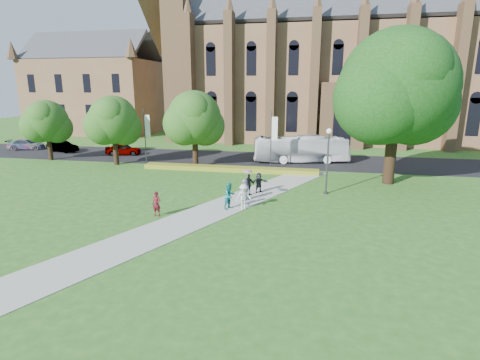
% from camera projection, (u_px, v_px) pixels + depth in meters
% --- Properties ---
extents(ground, '(160.00, 160.00, 0.00)m').
position_uv_depth(ground, '(214.00, 214.00, 25.32)').
color(ground, '#2A5A1B').
rests_on(ground, ground).
extents(road, '(160.00, 10.00, 0.02)m').
position_uv_depth(road, '(258.00, 159.00, 44.35)').
color(road, black).
rests_on(road, ground).
extents(footpath, '(15.58, 28.54, 0.04)m').
position_uv_depth(footpath, '(218.00, 209.00, 26.26)').
color(footpath, '#B2B2A8').
rests_on(footpath, ground).
extents(flower_hedge, '(18.00, 1.40, 0.45)m').
position_uv_depth(flower_hedge, '(229.00, 169.00, 38.21)').
color(flower_hedge, '#AC9C22').
rests_on(flower_hedge, ground).
extents(cathedral, '(52.60, 18.25, 28.00)m').
position_uv_depth(cathedral, '(342.00, 57.00, 58.10)').
color(cathedral, brown).
rests_on(cathedral, ground).
extents(building_west, '(22.00, 14.00, 18.30)m').
position_uv_depth(building_west, '(96.00, 83.00, 69.57)').
color(building_west, brown).
rests_on(building_west, ground).
extents(streetlamp, '(0.44, 0.44, 5.24)m').
position_uv_depth(streetlamp, '(328.00, 153.00, 29.28)').
color(streetlamp, '#38383D').
rests_on(streetlamp, ground).
extents(large_tree, '(9.60, 9.60, 13.20)m').
position_uv_depth(large_tree, '(397.00, 87.00, 31.30)').
color(large_tree, '#332114').
rests_on(large_tree, ground).
extents(street_tree_0, '(5.20, 5.20, 7.50)m').
position_uv_depth(street_tree_0, '(113.00, 120.00, 40.33)').
color(street_tree_0, '#332114').
rests_on(street_tree_0, ground).
extents(street_tree_1, '(5.60, 5.60, 8.05)m').
position_uv_depth(street_tree_1, '(194.00, 118.00, 39.01)').
color(street_tree_1, '#332114').
rests_on(street_tree_1, ground).
extents(street_tree_2, '(4.80, 4.80, 6.95)m').
position_uv_depth(street_tree_2, '(47.00, 121.00, 43.08)').
color(street_tree_2, '#332114').
rests_on(street_tree_2, ground).
extents(banner_pole_0, '(0.70, 0.10, 6.00)m').
position_uv_depth(banner_pole_0, '(272.00, 136.00, 38.57)').
color(banner_pole_0, '#38383D').
rests_on(banner_pole_0, ground).
extents(banner_pole_1, '(0.70, 0.10, 6.00)m').
position_uv_depth(banner_pole_1, '(146.00, 133.00, 41.24)').
color(banner_pole_1, '#38383D').
rests_on(banner_pole_1, ground).
extents(tour_coach, '(11.00, 4.63, 2.98)m').
position_uv_depth(tour_coach, '(301.00, 149.00, 42.42)').
color(tour_coach, white).
rests_on(tour_coach, road).
extents(car_0, '(4.61, 2.77, 1.47)m').
position_uv_depth(car_0, '(123.00, 149.00, 47.11)').
color(car_0, gray).
rests_on(car_0, road).
extents(car_1, '(4.52, 2.35, 1.42)m').
position_uv_depth(car_1, '(63.00, 147.00, 49.30)').
color(car_1, gray).
rests_on(car_1, road).
extents(car_2, '(5.10, 3.35, 1.37)m').
position_uv_depth(car_2, '(26.00, 144.00, 51.29)').
color(car_2, gray).
rests_on(car_2, road).
extents(pedestrian_0, '(0.62, 0.43, 1.64)m').
position_uv_depth(pedestrian_0, '(157.00, 204.00, 24.61)').
color(pedestrian_0, '#53131B').
rests_on(pedestrian_0, footpath).
extents(pedestrian_1, '(1.10, 1.16, 1.88)m').
position_uv_depth(pedestrian_1, '(230.00, 196.00, 25.99)').
color(pedestrian_1, '#187979').
rests_on(pedestrian_1, footpath).
extents(pedestrian_2, '(1.31, 1.16, 1.76)m').
position_uv_depth(pedestrian_2, '(244.00, 197.00, 26.02)').
color(pedestrian_2, silver).
rests_on(pedestrian_2, footpath).
extents(pedestrian_3, '(1.01, 0.99, 1.71)m').
position_uv_depth(pedestrian_3, '(248.00, 185.00, 29.30)').
color(pedestrian_3, black).
rests_on(pedestrian_3, footpath).
extents(pedestrian_4, '(0.93, 0.79, 1.60)m').
position_uv_depth(pedestrian_4, '(245.00, 190.00, 28.07)').
color(pedestrian_4, slate).
rests_on(pedestrian_4, footpath).
extents(pedestrian_5, '(1.53, 1.14, 1.60)m').
position_uv_depth(pedestrian_5, '(259.00, 183.00, 30.19)').
color(pedestrian_5, '#26262D').
rests_on(pedestrian_5, footpath).
extents(parasol, '(0.83, 0.83, 0.65)m').
position_uv_depth(parasol, '(248.00, 175.00, 27.86)').
color(parasol, tan).
rests_on(parasol, pedestrian_4).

